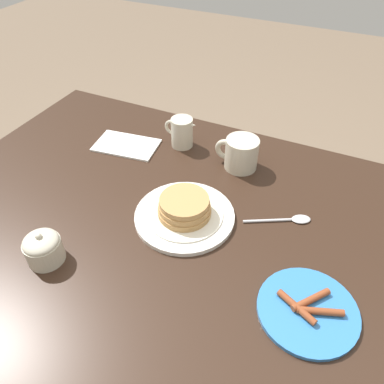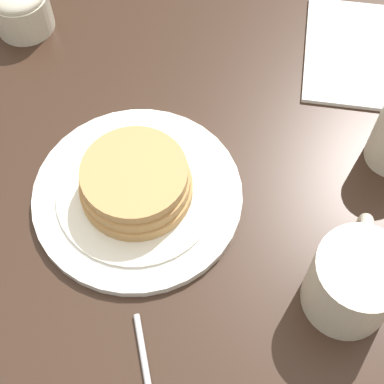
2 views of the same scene
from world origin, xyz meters
name	(u,v)px [view 1 (image 1 of 2)]	position (x,y,z in m)	size (l,w,h in m)	color
ground_plane	(175,361)	(0.00, 0.00, 0.00)	(8.00, 8.00, 0.00)	#7A6651
dining_table	(168,255)	(0.00, 0.00, 0.63)	(1.31, 0.98, 0.74)	#332116
pancake_plate	(185,211)	(-0.03, -0.04, 0.76)	(0.25, 0.25, 0.06)	white
side_plate_bacon	(308,310)	(-0.36, 0.09, 0.75)	(0.20, 0.20, 0.02)	#337AC6
coffee_mug	(240,153)	(-0.08, -0.30, 0.79)	(0.13, 0.09, 0.09)	beige
creamer_pitcher	(182,132)	(0.11, -0.33, 0.79)	(0.11, 0.07, 0.10)	beige
sugar_bowl	(43,248)	(0.19, 0.20, 0.78)	(0.08, 0.08, 0.08)	beige
napkin	(126,145)	(0.27, -0.25, 0.74)	(0.21, 0.14, 0.01)	white
spoon	(290,220)	(-0.27, -0.15, 0.75)	(0.16, 0.10, 0.01)	silver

